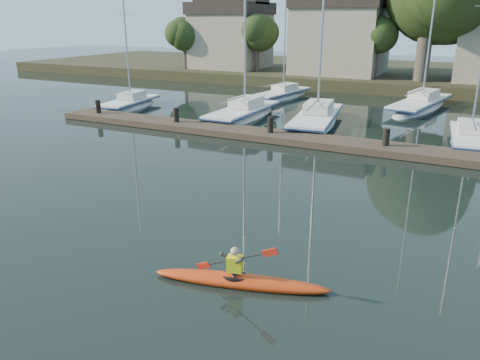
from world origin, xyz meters
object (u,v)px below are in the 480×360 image
at_px(sailboat_0, 130,110).
at_px(sailboat_1, 243,121).
at_px(sailboat_5, 282,100).
at_px(kayak, 240,278).
at_px(dock, 324,142).
at_px(sailboat_2, 316,128).
at_px(sailboat_6, 419,111).
at_px(sailboat_3, 469,147).

height_order(sailboat_0, sailboat_1, sailboat_1).
bearing_deg(sailboat_5, kayak, -61.06).
bearing_deg(dock, kayak, -81.35).
xyz_separation_m(sailboat_2, sailboat_6, (5.01, 8.36, 0.01)).
bearing_deg(sailboat_2, sailboat_6, 50.60).
height_order(kayak, sailboat_3, sailboat_3).
distance_m(kayak, sailboat_2, 18.79).
bearing_deg(sailboat_5, sailboat_1, -75.74).
bearing_deg(kayak, sailboat_6, 73.01).
height_order(dock, sailboat_1, sailboat_1).
distance_m(sailboat_1, sailboat_5, 8.76).
bearing_deg(sailboat_1, sailboat_2, 3.12).
relative_size(kayak, sailboat_5, 0.33).
distance_m(dock, sailboat_2, 5.10).
bearing_deg(kayak, sailboat_5, 95.02).
bearing_deg(sailboat_2, sailboat_1, 174.60).
bearing_deg(sailboat_6, sailboat_0, -143.82).
xyz_separation_m(kayak, sailboat_6, (0.98, 26.71, -0.36)).
relative_size(sailboat_0, sailboat_3, 0.96).
bearing_deg(kayak, sailboat_0, 120.44).
bearing_deg(sailboat_6, sailboat_1, -128.32).
xyz_separation_m(sailboat_0, sailboat_6, (18.86, 9.04, -0.01)).
bearing_deg(sailboat_5, sailboat_3, -24.29).
bearing_deg(sailboat_3, dock, -154.93).
bearing_deg(sailboat_5, sailboat_6, 8.50).
bearing_deg(sailboat_1, kayak, -63.73).
xyz_separation_m(sailboat_1, sailboat_6, (9.89, 8.63, 0.00)).
relative_size(sailboat_1, sailboat_6, 0.88).
xyz_separation_m(sailboat_1, sailboat_3, (13.42, -0.62, 0.02)).
bearing_deg(dock, sailboat_2, 112.61).
relative_size(sailboat_2, sailboat_6, 0.97).
bearing_deg(sailboat_3, kayak, -109.45).
relative_size(dock, sailboat_5, 2.54).
distance_m(sailboat_0, sailboat_3, 22.39).
relative_size(sailboat_0, sailboat_5, 0.83).
height_order(sailboat_1, sailboat_3, sailboat_1).
distance_m(sailboat_5, sailboat_6, 10.69).
relative_size(sailboat_1, sailboat_5, 1.08).
distance_m(dock, sailboat_1, 8.16).
bearing_deg(dock, sailboat_5, 120.14).
bearing_deg(sailboat_1, sailboat_0, -177.36).
bearing_deg(dock, sailboat_0, 165.74).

